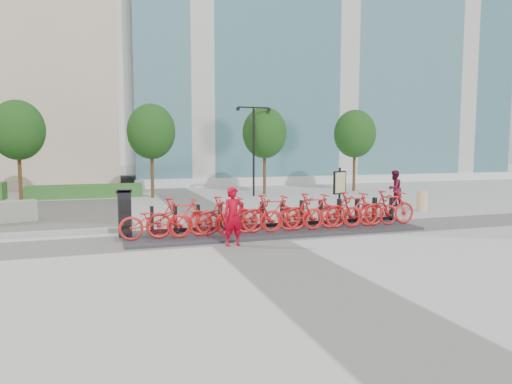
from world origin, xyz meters
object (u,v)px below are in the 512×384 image
object	(u,v)px
construction_barrel	(422,201)
jersey_barrier	(6,212)
kiosk	(125,214)
pedestrian	(394,188)
bike_0	(155,221)
map_sign	(340,185)
worker_red	(233,217)

from	to	relation	value
construction_barrel	jersey_barrier	distance (m)	16.54
kiosk	pedestrian	xyz separation A→B (m)	(12.27, 4.15, 0.06)
bike_0	pedestrian	distance (m)	12.41
construction_barrel	map_sign	distance (m)	4.45
bike_0	map_sign	world-z (taller)	map_sign
pedestrian	construction_barrel	size ratio (longest dim) A/B	1.89
jersey_barrier	worker_red	bearing A→B (deg)	-57.70
construction_barrel	map_sign	world-z (taller)	map_sign
pedestrian	jersey_barrier	bearing A→B (deg)	-25.49
jersey_barrier	map_sign	bearing A→B (deg)	-27.88
bike_0	pedestrian	size ratio (longest dim) A/B	1.21
bike_0	jersey_barrier	xyz separation A→B (m)	(-4.81, 5.17, -0.22)
kiosk	jersey_barrier	distance (m)	6.07
map_sign	jersey_barrier	bearing A→B (deg)	147.22
pedestrian	construction_barrel	bearing A→B (deg)	69.84
jersey_barrier	map_sign	xyz separation A→B (m)	(12.06, -2.86, 0.91)
worker_red	construction_barrel	size ratio (longest dim) A/B	1.85
bike_0	pedestrian	world-z (taller)	pedestrian
worker_red	pedestrian	distance (m)	11.17
map_sign	kiosk	bearing A→B (deg)	172.45
construction_barrel	jersey_barrier	size ratio (longest dim) A/B	0.44
pedestrian	jersey_barrier	distance (m)	16.27
bike_0	kiosk	world-z (taller)	kiosk
worker_red	pedestrian	size ratio (longest dim) A/B	0.98
bike_0	worker_red	world-z (taller)	worker_red
bike_0	construction_barrel	bearing A→B (deg)	-75.90
pedestrian	jersey_barrier	world-z (taller)	pedestrian
kiosk	worker_red	world-z (taller)	worker_red
kiosk	worker_red	xyz separation A→B (m)	(2.84, -1.84, 0.04)
bike_0	worker_red	bearing A→B (deg)	-121.34
construction_barrel	jersey_barrier	xyz separation A→B (m)	(-16.39, 2.26, -0.05)
worker_red	construction_barrel	distance (m)	10.43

